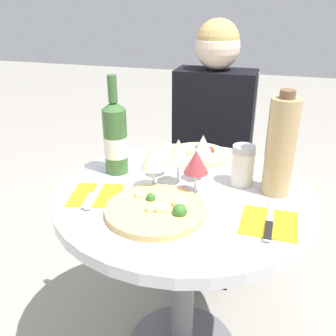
% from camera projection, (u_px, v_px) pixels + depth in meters
% --- Properties ---
extents(dining_table, '(0.82, 0.82, 0.72)m').
position_uv_depth(dining_table, '(184.00, 231.00, 1.25)').
color(dining_table, slate).
rests_on(dining_table, ground_plane).
extents(chair_behind_diner, '(0.37, 0.37, 0.95)m').
position_uv_depth(chair_behind_diner, '(213.00, 169.00, 1.96)').
color(chair_behind_diner, silver).
rests_on(chair_behind_diner, ground_plane).
extents(seated_diner, '(0.37, 0.40, 1.20)m').
position_uv_depth(seated_diner, '(209.00, 163.00, 1.80)').
color(seated_diner, black).
rests_on(seated_diner, ground_plane).
extents(pizza_large, '(0.29, 0.29, 0.05)m').
position_uv_depth(pizza_large, '(157.00, 210.00, 1.06)').
color(pizza_large, '#DBB26B').
rests_on(pizza_large, dining_table).
extents(pizza_small_far, '(0.22, 0.22, 0.05)m').
position_uv_depth(pizza_small_far, '(197.00, 154.00, 1.42)').
color(pizza_small_far, '#E5C17F').
rests_on(pizza_small_far, dining_table).
extents(wine_bottle, '(0.08, 0.08, 0.34)m').
position_uv_depth(wine_bottle, '(115.00, 138.00, 1.26)').
color(wine_bottle, '#38602D').
rests_on(wine_bottle, dining_table).
extents(tall_carafe, '(0.09, 0.09, 0.32)m').
position_uv_depth(tall_carafe, '(281.00, 147.00, 1.11)').
color(tall_carafe, tan).
rests_on(tall_carafe, dining_table).
extents(sugar_shaker, '(0.08, 0.08, 0.13)m').
position_uv_depth(sugar_shaker, '(243.00, 165.00, 1.20)').
color(sugar_shaker, silver).
rests_on(sugar_shaker, dining_table).
extents(wine_glass_back_left, '(0.07, 0.07, 0.13)m').
position_uv_depth(wine_glass_back_left, '(162.00, 149.00, 1.24)').
color(wine_glass_back_left, silver).
rests_on(wine_glass_back_left, dining_table).
extents(wine_glass_front_left, '(0.08, 0.08, 0.16)m').
position_uv_depth(wine_glass_front_left, '(153.00, 156.00, 1.16)').
color(wine_glass_front_left, silver).
rests_on(wine_glass_front_left, dining_table).
extents(wine_glass_front_right, '(0.08, 0.08, 0.14)m').
position_uv_depth(wine_glass_front_right, '(196.00, 163.00, 1.12)').
color(wine_glass_front_right, silver).
rests_on(wine_glass_front_right, dining_table).
extents(wine_glass_back_right, '(0.07, 0.07, 0.16)m').
position_uv_depth(wine_glass_back_right, '(203.00, 147.00, 1.20)').
color(wine_glass_back_right, silver).
rests_on(wine_glass_back_right, dining_table).
extents(wine_glass_center, '(0.08, 0.08, 0.16)m').
position_uv_depth(wine_glass_center, '(178.00, 152.00, 1.18)').
color(wine_glass_center, silver).
rests_on(wine_glass_center, dining_table).
extents(place_setting_left, '(0.18, 0.19, 0.01)m').
position_uv_depth(place_setting_left, '(95.00, 195.00, 1.15)').
color(place_setting_left, gold).
rests_on(place_setting_left, dining_table).
extents(place_setting_right, '(0.15, 0.19, 0.01)m').
position_uv_depth(place_setting_right, '(269.00, 223.00, 1.01)').
color(place_setting_right, gold).
rests_on(place_setting_right, dining_table).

